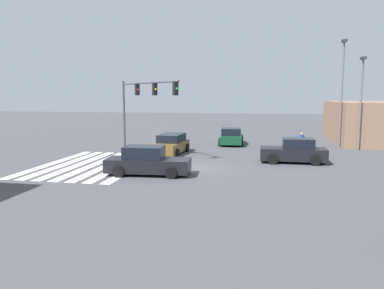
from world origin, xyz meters
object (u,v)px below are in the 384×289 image
traffic_signal_mast (141,98)px  car_0 (171,144)px  street_light_pole_b (342,84)px  car_3 (294,152)px  car_1 (147,162)px  pedestrian (301,142)px  car_2 (231,137)px  street_light_pole_a (361,94)px

traffic_signal_mast → car_0: size_ratio=1.29×
traffic_signal_mast → street_light_pole_b: (-6.92, 15.38, 1.10)m
car_0 → car_3: 9.16m
car_1 → pedestrian: 13.27m
car_2 → traffic_signal_mast: bearing=134.5°
street_light_pole_a → street_light_pole_b: street_light_pole_b is taller
traffic_signal_mast → street_light_pole_b: size_ratio=0.68×
car_2 → car_3: (8.41, 4.85, 0.06)m
car_1 → pedestrian: bearing=42.0°
car_1 → street_light_pole_b: bearing=43.4°
car_0 → street_light_pole_a: (-4.83, 14.48, 3.78)m
car_0 → car_2: 7.44m
car_3 → pedestrian: bearing=-101.7°
traffic_signal_mast → street_light_pole_a: (-5.37, 16.57, 0.28)m
car_1 → car_3: 9.95m
traffic_signal_mast → street_light_pole_b: street_light_pole_b is taller
street_light_pole_a → street_light_pole_b: bearing=-142.5°
car_1 → street_light_pole_a: size_ratio=0.64×
pedestrian → car_0: bearing=-34.2°
car_2 → pedestrian: (4.25, 5.70, 0.21)m
car_3 → street_light_pole_b: street_light_pole_b is taller
traffic_signal_mast → pedestrian: traffic_signal_mast is taller
traffic_signal_mast → car_3: bearing=36.6°
street_light_pole_a → street_light_pole_b: (-1.55, -1.19, 0.82)m
car_1 → car_2: 14.24m
car_2 → street_light_pole_b: street_light_pole_b is taller
car_0 → pedestrian: size_ratio=2.95×
car_3 → street_light_pole_b: bearing=-117.4°
car_3 → pedestrian: size_ratio=2.64×
car_0 → street_light_pole_b: bearing=118.7°
car_0 → pedestrian: bearing=104.6°
car_2 → car_1: bearing=162.4°
car_3 → street_light_pole_b: 10.64m
car_0 → car_1: size_ratio=0.99×
car_2 → street_light_pole_a: 11.19m
car_3 → street_light_pole_a: size_ratio=0.57×
car_1 → pedestrian: car_1 is taller
pedestrian → street_light_pole_a: (-2.83, 4.74, 3.60)m
traffic_signal_mast → car_0: bearing=59.4°
car_3 → street_light_pole_a: 9.70m
traffic_signal_mast → car_2: 9.80m
car_0 → pedestrian: (-1.99, 9.74, 0.18)m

